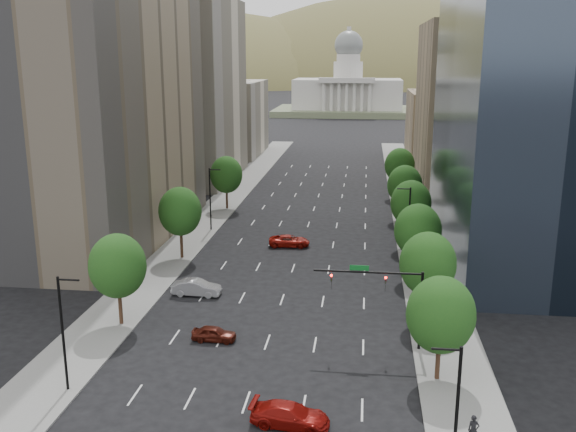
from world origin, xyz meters
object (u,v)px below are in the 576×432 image
at_px(car_silver, 197,288).
at_px(car_red_far, 289,241).
at_px(car_maroon, 214,334).
at_px(traffic_signal, 392,292).
at_px(capitol, 348,94).
at_px(car_red_near, 290,415).

xyz_separation_m(car_silver, car_red_far, (7.50, 18.54, -0.10)).
height_order(car_maroon, car_red_far, car_red_far).
xyz_separation_m(traffic_signal, car_maroon, (-15.19, -0.28, -4.51)).
bearing_deg(capitol, car_red_far, -90.45).
relative_size(car_silver, car_red_far, 0.95).
xyz_separation_m(car_red_near, car_maroon, (-8.16, 12.28, -0.12)).
relative_size(traffic_signal, car_silver, 1.79).
relative_size(car_red_near, car_maroon, 1.39).
bearing_deg(car_silver, car_red_near, -150.35).
bearing_deg(car_red_near, car_maroon, 39.83).
bearing_deg(car_red_near, traffic_signal, -23.01).
height_order(capitol, car_red_far, capitol).
distance_m(car_red_near, car_red_far, 41.55).
height_order(traffic_signal, car_maroon, traffic_signal).
bearing_deg(capitol, car_red_near, -89.14).
height_order(car_silver, car_red_far, car_silver).
distance_m(traffic_signal, car_red_far, 31.42).
bearing_deg(car_red_near, capitol, 7.09).
distance_m(car_maroon, car_silver, 11.30).
height_order(traffic_signal, car_red_near, traffic_signal).
bearing_deg(car_red_far, car_red_near, -176.88).
bearing_deg(car_maroon, car_red_near, -145.64).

